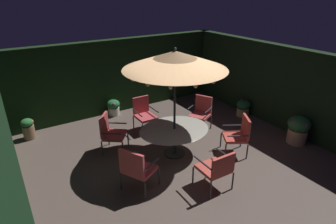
{
  "coord_description": "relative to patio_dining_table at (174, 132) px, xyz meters",
  "views": [
    {
      "loc": [
        -3.51,
        -4.95,
        3.96
      ],
      "look_at": [
        -0.02,
        0.54,
        1.07
      ],
      "focal_mm": 30.09,
      "sensor_mm": 36.0,
      "label": 1
    }
  ],
  "objects": [
    {
      "name": "patio_dining_table",
      "position": [
        0.0,
        0.0,
        0.0
      ],
      "size": [
        1.81,
        1.52,
        0.72
      ],
      "color": "#2A302E",
      "rests_on": "ground_plane"
    },
    {
      "name": "potted_plant_left_near",
      "position": [
        3.18,
        -1.35,
        -0.2
      ],
      "size": [
        0.6,
        0.6,
        0.78
      ],
      "color": "tan",
      "rests_on": "ground_plane"
    },
    {
      "name": "hedge_backdrop_rear",
      "position": [
        0.02,
        3.45,
        0.6
      ],
      "size": [
        7.6,
        0.3,
        2.44
      ],
      "primitive_type": "cube",
      "color": "black",
      "rests_on": "ground_plane"
    },
    {
      "name": "patio_chair_southwest",
      "position": [
        0.01,
        1.65,
        -0.07
      ],
      "size": [
        0.57,
        0.64,
        0.99
      ],
      "color": "#2B2D32",
      "rests_on": "ground_plane"
    },
    {
      "name": "hedge_backdrop_left",
      "position": [
        -3.64,
        -0.25,
        0.6
      ],
      "size": [
        0.3,
        7.69,
        2.44
      ],
      "primitive_type": "cube",
      "color": "black",
      "rests_on": "ground_plane"
    },
    {
      "name": "patio_chair_east",
      "position": [
        -0.04,
        -1.64,
        -0.08
      ],
      "size": [
        0.65,
        0.65,
        0.92
      ],
      "color": "#322D32",
      "rests_on": "ground_plane"
    },
    {
      "name": "potted_plant_right_near",
      "position": [
        3.25,
        0.73,
        -0.32
      ],
      "size": [
        0.46,
        0.46,
        0.55
      ],
      "color": "tan",
      "rests_on": "ground_plane"
    },
    {
      "name": "patio_chair_northeast",
      "position": [
        -1.45,
        -0.78,
        -0.04
      ],
      "size": [
        0.81,
        0.84,
        1.02
      ],
      "color": "#2E3132",
      "rests_on": "ground_plane"
    },
    {
      "name": "hedge_backdrop_right",
      "position": [
        3.67,
        -0.25,
        0.6
      ],
      "size": [
        0.3,
        7.69,
        2.44
      ],
      "primitive_type": "cube",
      "color": "black",
      "rests_on": "ground_plane"
    },
    {
      "name": "patio_umbrella",
      "position": [
        0.0,
        0.0,
        1.84
      ],
      "size": [
        2.43,
        2.43,
        2.74
      ],
      "color": "#292C2F",
      "rests_on": "ground_plane"
    },
    {
      "name": "ground_plane",
      "position": [
        0.02,
        -0.25,
        -0.63
      ],
      "size": [
        7.6,
        7.69,
        0.02
      ],
      "primitive_type": "cube",
      "color": "brown"
    },
    {
      "name": "potted_plant_back_left",
      "position": [
        -3.03,
        2.88,
        -0.29
      ],
      "size": [
        0.34,
        0.34,
        0.61
      ],
      "color": "#86674B",
      "rests_on": "ground_plane"
    },
    {
      "name": "patio_chair_southeast",
      "position": [
        1.41,
        -0.85,
        -0.05
      ],
      "size": [
        0.8,
        0.81,
        1.01
      ],
      "color": "#2E2C34",
      "rests_on": "ground_plane"
    },
    {
      "name": "patio_chair_north",
      "position": [
        -1.31,
        1.0,
        -0.04
      ],
      "size": [
        0.82,
        0.84,
        1.02
      ],
      "color": "#29322E",
      "rests_on": "ground_plane"
    },
    {
      "name": "potted_plant_back_center",
      "position": [
        -0.38,
        3.1,
        -0.33
      ],
      "size": [
        0.43,
        0.43,
        0.54
      ],
      "color": "beige",
      "rests_on": "ground_plane"
    },
    {
      "name": "patio_chair_south",
      "position": [
        1.46,
        0.75,
        -0.04
      ],
      "size": [
        0.77,
        0.77,
        1.01
      ],
      "color": "#2A2C35",
      "rests_on": "ground_plane"
    }
  ]
}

